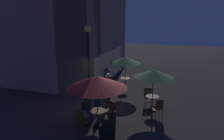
{
  "coord_description": "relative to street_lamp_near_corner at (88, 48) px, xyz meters",
  "views": [
    {
      "loc": [
        -9.22,
        -3.8,
        4.59
      ],
      "look_at": [
        1.58,
        -0.33,
        1.8
      ],
      "focal_mm": 33.28,
      "sensor_mm": 36.0,
      "label": 1
    }
  ],
  "objects": [
    {
      "name": "ground_plane",
      "position": [
        -0.55,
        -0.62,
        -3.15
      ],
      "size": [
        60.0,
        60.0,
        0.0
      ],
      "primitive_type": "plane",
      "color": "#2A2627"
    },
    {
      "name": "cafe_chair_0",
      "position": [
        -2.76,
        -0.85,
        -2.59
      ],
      "size": [
        0.52,
        0.52,
        0.96
      ],
      "rotation": [
        0.0,
        0.0,
        -0.51
      ],
      "color": "#4D4018",
      "rests_on": "ground"
    },
    {
      "name": "patron_standing_2",
      "position": [
        0.46,
        -0.92,
        -2.26
      ],
      "size": [
        0.31,
        0.31,
        1.76
      ],
      "rotation": [
        0.0,
        0.0,
        5.66
      ],
      "color": "#4B191D",
      "rests_on": "ground"
    },
    {
      "name": "cafe_chair_1",
      "position": [
        -2.42,
        -1.99,
        -2.59
      ],
      "size": [
        0.57,
        0.57,
        0.93
      ],
      "rotation": [
        0.0,
        0.0,
        1.04
      ],
      "color": "black",
      "rests_on": "ground"
    },
    {
      "name": "street_lamp_near_corner",
      "position": [
        0.0,
        0.0,
        0.0
      ],
      "size": [
        0.36,
        0.36,
        4.29
      ],
      "color": "black",
      "rests_on": "ground"
    },
    {
      "name": "cafe_building",
      "position": [
        3.66,
        2.52,
        1.57
      ],
      "size": [
        8.49,
        6.97,
        9.46
      ],
      "color": "gray",
      "rests_on": "ground"
    },
    {
      "name": "cafe_table_1",
      "position": [
        0.29,
        -3.35,
        -2.61
      ],
      "size": [
        0.68,
        0.68,
        0.78
      ],
      "color": "black",
      "rests_on": "ground"
    },
    {
      "name": "cafe_chair_4",
      "position": [
        -0.38,
        -3.74,
        -2.61
      ],
      "size": [
        0.54,
        0.54,
        0.91
      ],
      "rotation": [
        0.0,
        0.0,
        0.53
      ],
      "color": "#5F3116",
      "rests_on": "ground"
    },
    {
      "name": "patron_standing_3",
      "position": [
        1.59,
        -0.44,
        -2.23
      ],
      "size": [
        0.38,
        0.38,
        1.83
      ],
      "rotation": [
        0.0,
        0.0,
        5.51
      ],
      "color": "#5D3165",
      "rests_on": "ground"
    },
    {
      "name": "cafe_table_0",
      "position": [
        -2.01,
        -1.28,
        -2.64
      ],
      "size": [
        0.71,
        0.71,
        0.72
      ],
      "color": "black",
      "rests_on": "ground"
    },
    {
      "name": "patron_seated_0",
      "position": [
        -1.63,
        -0.65,
        -2.43
      ],
      "size": [
        0.45,
        0.5,
        1.29
      ],
      "rotation": [
        0.0,
        0.0,
        -2.11
      ],
      "color": "#512F6C",
      "rests_on": "ground"
    },
    {
      "name": "cafe_table_2",
      "position": [
        3.1,
        -1.2,
        -2.62
      ],
      "size": [
        0.67,
        0.67,
        0.78
      ],
      "color": "black",
      "rests_on": "ground"
    },
    {
      "name": "cafe_chair_3",
      "position": [
        -1.56,
        -0.53,
        -2.62
      ],
      "size": [
        0.56,
        0.56,
        0.87
      ],
      "rotation": [
        0.0,
        0.0,
        -2.11
      ],
      "color": "brown",
      "rests_on": "ground"
    },
    {
      "name": "patio_umbrella_1",
      "position": [
        0.29,
        -3.35,
        -1.19
      ],
      "size": [
        1.95,
        1.95,
        2.17
      ],
      "color": "black",
      "rests_on": "ground"
    },
    {
      "name": "cafe_chair_5",
      "position": [
        1.09,
        -3.03,
        -2.61
      ],
      "size": [
        0.56,
        0.56,
        0.92
      ],
      "rotation": [
        0.0,
        0.0,
        -2.76
      ],
      "color": "brown",
      "rests_on": "ground"
    },
    {
      "name": "patio_umbrella_0",
      "position": [
        -2.01,
        -1.28,
        -1.13
      ],
      "size": [
        2.56,
        2.56,
        2.29
      ],
      "color": "black",
      "rests_on": "ground"
    },
    {
      "name": "patio_umbrella_2",
      "position": [
        3.1,
        -1.2,
        -1.16
      ],
      "size": [
        1.98,
        1.98,
        2.21
      ],
      "color": "black",
      "rests_on": "ground"
    },
    {
      "name": "cafe_chair_2",
      "position": [
        -1.3,
        -1.65,
        -2.61
      ],
      "size": [
        0.58,
        0.58,
        0.89
      ],
      "rotation": [
        0.0,
        0.0,
        2.65
      ],
      "color": "brown",
      "rests_on": "ground"
    },
    {
      "name": "menu_sandwich_board",
      "position": [
        -3.34,
        -2.18,
        -2.69
      ],
      "size": [
        0.73,
        0.65,
        0.9
      ],
      "rotation": [
        0.0,
        0.0,
        0.18
      ],
      "color": "black",
      "rests_on": "ground"
    },
    {
      "name": "patron_standing_1",
      "position": [
        -0.26,
        -0.54,
        -2.3
      ],
      "size": [
        0.36,
        0.36,
        1.7
      ],
      "rotation": [
        0.0,
        0.0,
        6.13
      ],
      "color": "#20274B",
      "rests_on": "ground"
    }
  ]
}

